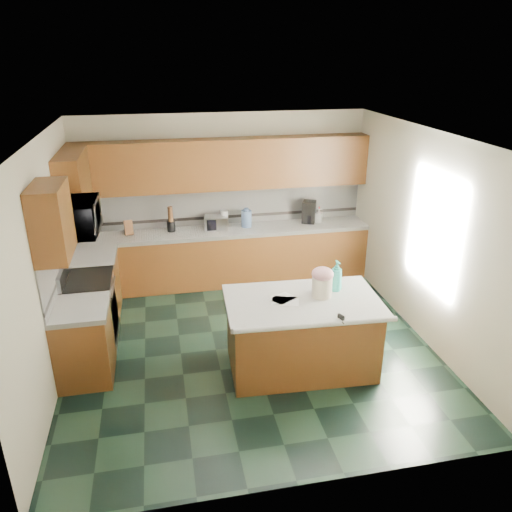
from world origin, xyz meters
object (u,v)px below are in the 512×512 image
object	(u,v)px
island_top	(303,302)
coffee_maker	(309,212)
island_base	(301,336)
soap_bottle_island	(336,276)
toaster_oven	(216,222)
treat_jar	(322,287)
knife_block	(129,228)

from	to	relation	value
island_top	coffee_maker	distance (m)	2.79
island_base	island_top	xyz separation A→B (m)	(0.00, 0.00, 0.46)
soap_bottle_island	toaster_oven	size ratio (longest dim) A/B	1.02
island_base	soap_bottle_island	size ratio (longest dim) A/B	4.43
treat_jar	toaster_oven	xyz separation A→B (m)	(-0.91, 2.57, -0.02)
island_top	island_base	bearing A→B (deg)	0.00
toaster_oven	island_base	bearing A→B (deg)	-67.18
island_top	soap_bottle_island	bearing A→B (deg)	22.04
treat_jar	knife_block	bearing A→B (deg)	135.33
island_base	soap_bottle_island	xyz separation A→B (m)	(0.45, 0.16, 0.68)
toaster_oven	coffee_maker	distance (m)	1.55
island_base	toaster_oven	distance (m)	2.77
soap_bottle_island	knife_block	world-z (taller)	soap_bottle_island
soap_bottle_island	coffee_maker	distance (m)	2.52
knife_block	coffee_maker	distance (m)	2.91
toaster_oven	treat_jar	bearing A→B (deg)	-62.10
soap_bottle_island	toaster_oven	bearing A→B (deg)	108.22
treat_jar	toaster_oven	bearing A→B (deg)	113.32
island_top	treat_jar	distance (m)	0.29
treat_jar	knife_block	size ratio (longest dim) A/B	1.06
island_base	toaster_oven	bearing A→B (deg)	107.24
toaster_oven	coffee_maker	size ratio (longest dim) A/B	1.04
island_top	coffee_maker	bearing A→B (deg)	74.57
island_base	coffee_maker	world-z (taller)	coffee_maker
knife_block	coffee_maker	xyz separation A→B (m)	(2.91, 0.03, 0.06)
toaster_oven	island_top	bearing A→B (deg)	-67.18
soap_bottle_island	toaster_oven	world-z (taller)	soap_bottle_island
island_top	soap_bottle_island	distance (m)	0.53
knife_block	coffee_maker	bearing A→B (deg)	-7.72
soap_bottle_island	knife_block	size ratio (longest dim) A/B	1.63
knife_block	toaster_oven	distance (m)	1.37
island_base	coffee_maker	xyz separation A→B (m)	(0.88, 2.65, 0.67)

